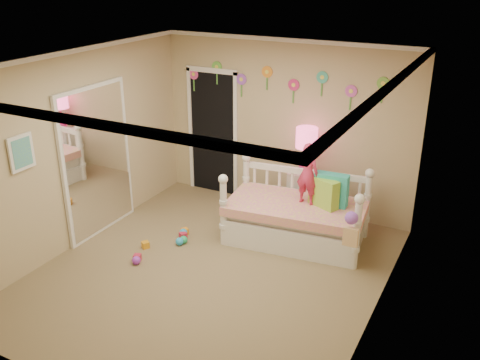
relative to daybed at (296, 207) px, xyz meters
The scene contains 18 objects.
floor 1.50m from the daybed, 115.87° to the right, with size 4.00×4.50×0.01m, color #7F684C.
ceiling 2.52m from the daybed, 115.87° to the right, with size 4.00×4.50×0.01m, color white.
back_wall 1.40m from the daybed, 121.97° to the left, with size 4.00×0.01×2.60m, color tan.
left_wall 3.01m from the daybed, 154.16° to the right, with size 0.01×4.50×2.60m, color tan.
right_wall 2.04m from the daybed, 42.41° to the right, with size 0.01×4.50×2.60m, color tan.
crown_molding 2.50m from the daybed, 115.87° to the right, with size 4.00×4.50×0.06m, color white, non-canonical shape.
daybed is the anchor object (origin of this frame).
pillow_turquoise 0.53m from the daybed, 20.07° to the left, with size 0.44×0.16×0.44m, color teal.
pillow_lime 0.44m from the daybed, 11.27° to the left, with size 0.42×0.15×0.40m, color #97CF3F.
child 0.50m from the daybed, 30.84° to the left, with size 0.31×0.20×0.85m, color #CC2E57.
nightstand 0.75m from the daybed, 102.58° to the left, with size 0.43×0.33×0.72m, color white.
table_lamp 0.99m from the daybed, 102.58° to the left, with size 0.31×0.31×0.69m.
closet_doorway 2.17m from the daybed, 152.54° to the left, with size 0.90×0.04×2.07m, color black.
flower_decals 1.87m from the daybed, 125.92° to the left, with size 3.40×0.02×0.50m, color #B2668C, non-canonical shape.
mirror_closet 2.80m from the daybed, 159.43° to the right, with size 0.07×1.30×2.10m, color white.
wall_picture 3.53m from the daybed, 140.03° to the right, with size 0.05×0.34×0.42m, color white.
hanging_bag 1.04m from the daybed, 30.27° to the right, with size 0.20×0.16×0.36m, color beige, non-canonical shape.
toy_scatter 2.07m from the daybed, 148.28° to the right, with size 0.80×1.30×0.11m, color #996666, non-canonical shape.
Camera 1 is at (2.93, -4.86, 3.60)m, focal length 39.69 mm.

